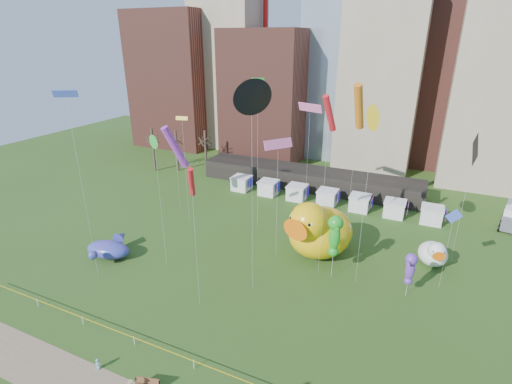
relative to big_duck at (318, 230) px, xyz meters
The scene contains 27 objects.
ground 21.24m from the big_duck, 100.68° to the right, with size 160.00×160.00×0.00m, color #314D18.
skyline 44.32m from the big_duck, 92.31° to the left, with size 101.00×23.00×68.00m.
pavilion 22.89m from the big_duck, 110.22° to the left, with size 38.00×6.00×3.20m, color black.
vendor_tents 15.84m from the big_duck, 100.53° to the left, with size 33.24×2.80×2.40m.
bare_trees 39.47m from the big_duck, 149.63° to the left, with size 8.44×6.44×8.50m.
caution_tape 21.14m from the big_duck, 100.68° to the right, with size 50.00×0.06×0.90m.
big_duck is the anchor object (origin of this frame).
small_duck 13.28m from the big_duck, 15.78° to the left, with size 4.02×4.75×3.38m.
seahorse_green 5.01m from the big_duck, 53.16° to the right, with size 1.98×2.27×7.44m.
seahorse_purple 11.14m from the big_duck, 19.84° to the right, with size 1.46×1.68×4.95m.
whale_inflatable 24.85m from the big_duck, 154.62° to the right, with size 5.78×6.91×2.36m.
park_bench 24.61m from the big_duck, 104.04° to the right, with size 1.97×1.10×0.96m.
toddler 26.26m from the big_duck, 114.25° to the right, with size 0.33×0.24×0.96m, color white.
kite_0 14.74m from the big_duck, 70.51° to the right, with size 1.36×2.21×19.54m.
kite_1 16.39m from the big_duck, 115.65° to the left, with size 3.64×1.72×16.37m.
kite_2 18.53m from the big_duck, 19.75° to the left, with size 0.39×3.49×15.34m.
kite_3 18.94m from the big_duck, 156.42° to the left, with size 1.56×0.99×19.85m.
kite_4 22.08m from the big_duck, behind, with size 1.64×0.62×14.99m.
kite_5 29.59m from the big_duck, 144.44° to the right, with size 2.03×1.38×20.01m.
kite_6 15.88m from the big_duck, 78.89° to the left, with size 1.31×3.56×19.47m.
kite_7 24.08m from the big_duck, 169.18° to the left, with size 2.91×3.88×12.98m.
kite_8 18.23m from the big_duck, 120.24° to the right, with size 1.34×1.78×14.29m.
kite_9 11.35m from the big_duck, 156.81° to the right, with size 2.43×2.99×14.27m.
kite_10 19.05m from the big_duck, 114.77° to the right, with size 1.44×3.01×21.20m.
kite_11 20.88m from the big_duck, 149.66° to the right, with size 1.35×0.84×15.19m.
kite_12 15.60m from the big_duck, 33.59° to the right, with size 1.36×2.24×18.85m.
kite_13 14.31m from the big_duck, ahead, with size 1.58×0.13×9.09m.
Camera 1 is at (14.14, -18.83, 24.42)m, focal length 27.00 mm.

